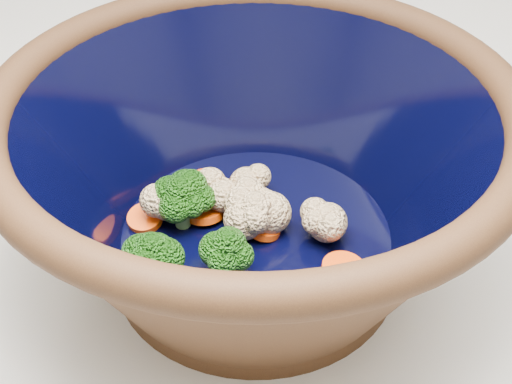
% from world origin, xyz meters
% --- Properties ---
extents(mixing_bowl, '(0.38, 0.38, 0.17)m').
position_xyz_m(mixing_bowl, '(-0.11, -0.11, 0.99)').
color(mixing_bowl, black).
rests_on(mixing_bowl, counter).
extents(vegetable_pile, '(0.19, 0.15, 0.05)m').
position_xyz_m(vegetable_pile, '(-0.14, -0.12, 0.96)').
color(vegetable_pile, '#608442').
rests_on(vegetable_pile, mixing_bowl).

